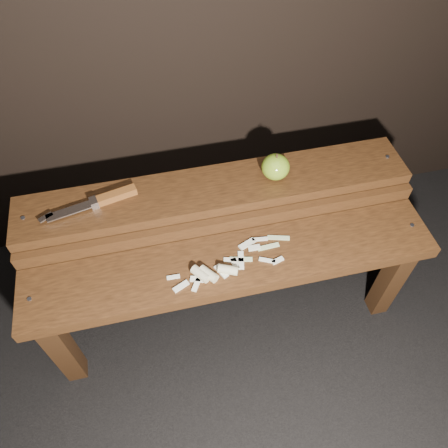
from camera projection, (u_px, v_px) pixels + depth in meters
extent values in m
plane|color=black|center=(228.00, 312.00, 1.61)|extent=(60.00, 60.00, 0.00)
cube|color=black|center=(62.00, 349.00, 1.32)|extent=(0.06, 0.06, 0.38)
cube|color=black|center=(391.00, 280.00, 1.47)|extent=(0.06, 0.06, 0.38)
cube|color=#3A200E|center=(232.00, 264.00, 1.26)|extent=(1.20, 0.20, 0.04)
cylinder|color=slate|center=(29.00, 299.00, 1.17)|extent=(0.01, 0.01, 0.00)
cylinder|color=slate|center=(412.00, 225.00, 1.32)|extent=(0.01, 0.01, 0.00)
cube|color=black|center=(59.00, 260.00, 1.47)|extent=(0.06, 0.06, 0.46)
cube|color=black|center=(357.00, 206.00, 1.62)|extent=(0.06, 0.06, 0.46)
cube|color=#3A200E|center=(224.00, 225.00, 1.30)|extent=(1.20, 0.02, 0.05)
cube|color=#3A200E|center=(216.00, 190.00, 1.33)|extent=(1.20, 0.18, 0.04)
cylinder|color=slate|center=(23.00, 218.00, 1.24)|extent=(0.01, 0.01, 0.00)
cylinder|color=slate|center=(387.00, 157.00, 1.39)|extent=(0.01, 0.01, 0.00)
ellipsoid|color=olive|center=(276.00, 167.00, 1.31)|extent=(0.09, 0.09, 0.08)
cylinder|color=#382314|center=(277.00, 156.00, 1.27)|extent=(0.01, 0.01, 0.01)
cube|color=brown|center=(117.00, 195.00, 1.27)|extent=(0.12, 0.05, 0.02)
cube|color=silver|center=(94.00, 203.00, 1.26)|extent=(0.03, 0.04, 0.03)
cube|color=silver|center=(69.00, 211.00, 1.24)|extent=(0.13, 0.06, 0.00)
cube|color=silver|center=(46.00, 217.00, 1.22)|extent=(0.04, 0.04, 0.00)
cube|color=beige|center=(198.00, 279.00, 1.20)|extent=(0.05, 0.03, 0.01)
cube|color=beige|center=(235.00, 264.00, 1.23)|extent=(0.02, 0.04, 0.01)
cube|color=beige|center=(241.00, 260.00, 1.24)|extent=(0.03, 0.06, 0.01)
cube|color=beige|center=(247.00, 244.00, 1.28)|extent=(0.06, 0.04, 0.01)
cube|color=beige|center=(221.00, 271.00, 1.22)|extent=(0.04, 0.05, 0.01)
cube|color=beige|center=(260.00, 239.00, 1.29)|extent=(0.05, 0.02, 0.01)
cube|color=beige|center=(173.00, 277.00, 1.21)|extent=(0.04, 0.01, 0.01)
cube|color=beige|center=(278.00, 260.00, 1.24)|extent=(0.04, 0.02, 0.01)
cube|color=beige|center=(181.00, 286.00, 1.19)|extent=(0.05, 0.03, 0.01)
cube|color=beige|center=(196.00, 285.00, 1.19)|extent=(0.03, 0.04, 0.01)
cube|color=beige|center=(254.00, 248.00, 1.27)|extent=(0.04, 0.02, 0.01)
cube|color=beige|center=(267.00, 260.00, 1.24)|extent=(0.05, 0.03, 0.01)
cube|color=beige|center=(234.00, 260.00, 1.24)|extent=(0.06, 0.03, 0.01)
cylinder|color=#C9BB8C|center=(228.00, 270.00, 1.21)|extent=(0.06, 0.05, 0.03)
cylinder|color=#C9BB8C|center=(208.00, 274.00, 1.20)|extent=(0.05, 0.06, 0.03)
cylinder|color=#C9BB8C|center=(201.00, 274.00, 1.20)|extent=(0.05, 0.06, 0.03)
cube|color=#BCC988|center=(279.00, 238.00, 1.29)|extent=(0.07, 0.03, 0.00)
cube|color=#BCC988|center=(268.00, 247.00, 1.27)|extent=(0.07, 0.02, 0.00)
cube|color=#BCC988|center=(241.00, 259.00, 1.24)|extent=(0.07, 0.03, 0.00)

